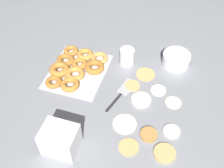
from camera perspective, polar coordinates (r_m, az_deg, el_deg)
The scene contains 16 objects.
ground_plane at distance 1.45m, azimuth 2.98°, elevation -3.76°, with size 3.00×3.00×0.00m, color gray.
pancake_0 at distance 1.37m, azimuth 2.59°, elevation -8.04°, with size 0.12×0.12×0.01m, color beige.
pancake_1 at distance 1.31m, azimuth 3.39°, elevation -12.61°, with size 0.09×0.09×0.01m, color tan.
pancake_2 at distance 1.46m, azimuth 5.93°, elevation -3.20°, with size 0.10×0.10×0.01m, color silver.
pancake_3 at distance 1.31m, azimuth 10.65°, elevation -13.64°, with size 0.10×0.10×0.01m, color tan.
pancake_4 at distance 1.52m, azimuth 4.30°, elevation -0.29°, with size 0.08×0.08×0.01m, color tan.
pancake_5 at distance 1.48m, azimuth 12.37°, elevation -3.65°, with size 0.08×0.08×0.01m, color beige.
pancake_6 at distance 1.59m, azimuth 6.84°, elevation 2.01°, with size 0.11×0.11×0.01m, color tan.
pancake_7 at distance 1.37m, azimuth 12.01°, elevation -9.38°, with size 0.08×0.08×0.01m, color silver.
pancake_8 at distance 1.52m, azimuth 9.38°, elevation -1.22°, with size 0.08×0.08×0.01m, color silver.
pancake_9 at distance 1.34m, azimuth 7.48°, elevation -10.15°, with size 0.08×0.08×0.01m, color #B27F42.
donut_tray at distance 1.61m, azimuth -7.31°, elevation 3.37°, with size 0.37×0.31×0.04m.
batter_bowl at distance 1.66m, azimuth 12.89°, elevation 4.90°, with size 0.16×0.16×0.07m.
container_stack at distance 1.27m, azimuth -10.47°, elevation -11.03°, with size 0.12×0.15×0.14m.
paper_cup at distance 1.62m, azimuth 3.05°, elevation 5.60°, with size 0.08×0.08×0.10m.
spatula at distance 1.50m, azimuth 2.50°, elevation -1.23°, with size 0.26×0.11×0.01m.
Camera 1 is at (0.87, 0.20, 1.15)m, focal length 45.00 mm.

